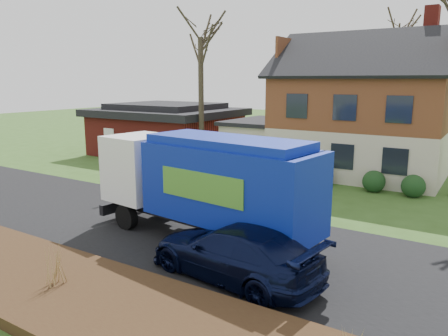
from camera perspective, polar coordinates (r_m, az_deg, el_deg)
The scene contains 11 objects.
ground at distance 15.60m, azimuth -4.08°, elevation -8.74°, with size 120.00×120.00×0.00m, color #31501A.
road at distance 15.60m, azimuth -4.08°, elevation -8.71°, with size 80.00×7.00×0.02m, color black.
mulch_verge at distance 12.07m, azimuth -19.78°, elevation -14.95°, with size 80.00×3.50×0.30m, color #311C10.
main_house at distance 26.68m, azimuth 16.81°, elevation 8.08°, with size 12.95×8.95×9.26m.
ranch_house at distance 32.49m, azimuth -7.50°, elevation 5.06°, with size 9.80×8.20×3.70m.
garbage_truck at distance 14.45m, azimuth -2.31°, elevation -1.74°, with size 8.63×3.18×3.61m.
silver_sedan at distance 20.83m, azimuth -3.30°, elevation -1.24°, with size 1.71×4.90×1.61m, color #A1A4A9.
navy_wagon at distance 12.16m, azimuth 1.30°, elevation -10.93°, with size 2.10×5.17×1.50m, color black.
tree_front_west at distance 27.16m, azimuth -3.12°, elevation 19.10°, with size 3.67×3.67×10.92m.
tree_back at distance 34.91m, azimuth 22.05°, elevation 17.00°, with size 3.50×3.50×11.08m.
grass_clump_mid at distance 11.99m, azimuth -20.97°, elevation -11.58°, with size 0.39×0.32×1.08m.
Camera 1 is at (8.78, -11.72, 5.38)m, focal length 35.00 mm.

